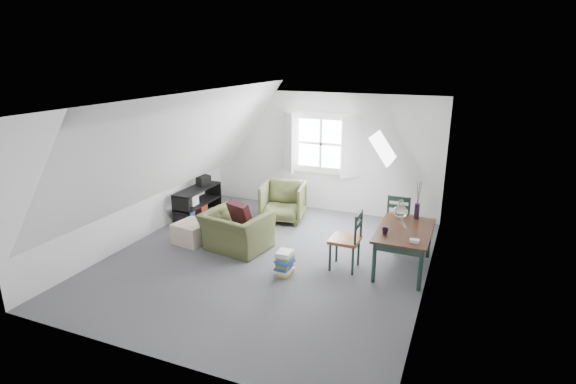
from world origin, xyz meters
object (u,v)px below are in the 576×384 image
at_px(armchair_far, 283,220).
at_px(media_shelf, 197,204).
at_px(dining_table, 404,235).
at_px(dining_chair_near, 347,239).
at_px(magazine_stack, 285,263).
at_px(dining_chair_far, 399,218).
at_px(armchair_near, 237,249).
at_px(ottoman, 192,232).

height_order(armchair_far, media_shelf, media_shelf).
relative_size(armchair_far, media_shelf, 0.70).
height_order(armchair_far, dining_table, dining_table).
bearing_deg(media_shelf, dining_chair_near, -15.07).
bearing_deg(media_shelf, magazine_stack, -29.61).
height_order(armchair_far, dining_chair_far, dining_chair_far).
bearing_deg(armchair_near, ottoman, 11.29).
height_order(dining_table, dining_chair_near, dining_chair_near).
distance_m(armchair_near, ottoman, 0.91).
height_order(ottoman, media_shelf, media_shelf).
bearing_deg(ottoman, media_shelf, 119.75).
relative_size(armchair_near, dining_table, 0.78).
bearing_deg(dining_table, dining_chair_far, 103.51).
xyz_separation_m(dining_table, media_shelf, (-4.28, 0.74, -0.30)).
height_order(dining_table, magazine_stack, dining_table).
bearing_deg(armchair_far, ottoman, -133.33).
height_order(ottoman, dining_table, dining_table).
relative_size(media_shelf, magazine_stack, 3.20).
distance_m(dining_chair_far, magazine_stack, 2.34).
distance_m(ottoman, magazine_stack, 2.08).
bearing_deg(ottoman, dining_chair_far, 21.50).
distance_m(dining_table, magazine_stack, 1.90).
bearing_deg(dining_table, media_shelf, 170.22).
bearing_deg(armchair_far, dining_chair_near, -53.34).
xyz_separation_m(armchair_near, ottoman, (-0.89, -0.03, 0.18)).
relative_size(dining_table, magazine_stack, 3.53).
xyz_separation_m(dining_table, dining_chair_far, (-0.23, 0.97, -0.09)).
xyz_separation_m(ottoman, magazine_stack, (2.01, -0.51, 0.01)).
distance_m(armchair_near, armchair_far, 1.65).
bearing_deg(dining_chair_near, armchair_far, -137.48).
xyz_separation_m(dining_chair_far, media_shelf, (-4.05, -0.23, -0.21)).
height_order(armchair_near, dining_chair_far, dining_chair_far).
relative_size(dining_chair_far, magazine_stack, 2.47).
distance_m(dining_chair_near, media_shelf, 3.63).
bearing_deg(armchair_near, dining_table, -163.49).
relative_size(dining_chair_near, media_shelf, 0.79).
relative_size(dining_table, dining_chair_far, 1.43).
height_order(media_shelf, magazine_stack, media_shelf).
distance_m(armchair_near, dining_chair_near, 2.01).
bearing_deg(dining_table, magazine_stack, -151.42).
bearing_deg(armchair_far, media_shelf, -172.98).
xyz_separation_m(media_shelf, magazine_stack, (2.65, -1.63, -0.09)).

